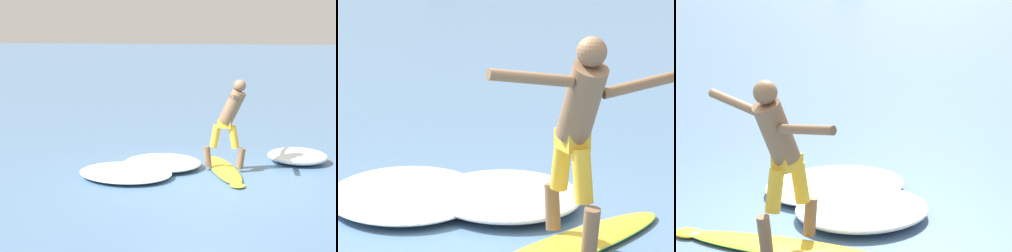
{
  "view_description": "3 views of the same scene",
  "coord_description": "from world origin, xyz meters",
  "views": [
    {
      "loc": [
        -9.91,
        -1.24,
        2.73
      ],
      "look_at": [
        1.28,
        1.05,
        0.77
      ],
      "focal_mm": 60.0,
      "sensor_mm": 36.0,
      "label": 1
    },
    {
      "loc": [
        -2.42,
        -5.46,
        2.54
      ],
      "look_at": [
        1.13,
        1.7,
        0.62
      ],
      "focal_mm": 85.0,
      "sensor_mm": 36.0,
      "label": 2
    },
    {
      "loc": [
        5.85,
        -5.78,
        3.18
      ],
      "look_at": [
        0.4,
        1.25,
        0.97
      ],
      "focal_mm": 85.0,
      "sensor_mm": 36.0,
      "label": 3
    }
  ],
  "objects": [
    {
      "name": "wave_foam_at_tail",
      "position": [
        0.81,
        1.07,
        0.11
      ],
      "size": [
        1.72,
        1.8,
        0.21
      ],
      "color": "white",
      "rests_on": "ground"
    },
    {
      "name": "surfboard",
      "position": [
        0.75,
        -0.18,
        0.03
      ],
      "size": [
        2.48,
        1.17,
        0.2
      ],
      "color": "yellow",
      "rests_on": "ground"
    },
    {
      "name": "ground_plane",
      "position": [
        0.0,
        0.0,
        0.0
      ],
      "size": [
        200.0,
        200.0,
        0.0
      ],
      "primitive_type": "plane",
      "color": "#4D7299"
    },
    {
      "name": "surfer",
      "position": [
        0.79,
        -0.28,
        1.1
      ],
      "size": [
        1.66,
        0.84,
        1.74
      ],
      "color": "brown",
      "rests_on": "surfboard"
    },
    {
      "name": "wave_foam_at_nose",
      "position": [
        1.83,
        -1.6,
        0.14
      ],
      "size": [
        1.74,
        1.74,
        0.27
      ],
      "color": "white",
      "rests_on": "ground"
    },
    {
      "name": "wave_foam_beside",
      "position": [
        -0.01,
        1.6,
        0.08
      ],
      "size": [
        2.02,
        2.19,
        0.16
      ],
      "color": "white",
      "rests_on": "ground"
    }
  ]
}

